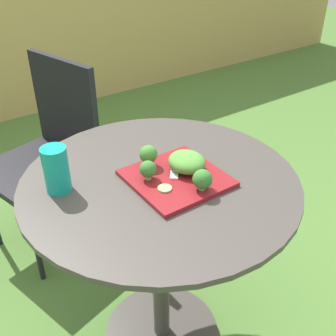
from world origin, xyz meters
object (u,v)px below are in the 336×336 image
patio_chair (50,144)px  fork (175,168)px  drinking_glass (57,172)px  salad_plate (176,178)px

patio_chair → fork: bearing=-81.5°
drinking_glass → patio_chair: bearing=73.5°
drinking_glass → fork: (0.33, -0.12, -0.04)m
salad_plate → fork: fork is taller
fork → patio_chair: bearing=98.5°
patio_chair → drinking_glass: (-0.21, -0.69, 0.29)m
salad_plate → drinking_glass: (-0.30, 0.15, 0.05)m
salad_plate → patio_chair: bearing=96.7°
patio_chair → salad_plate: (0.10, -0.85, 0.24)m
drinking_glass → fork: drinking_glass is taller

